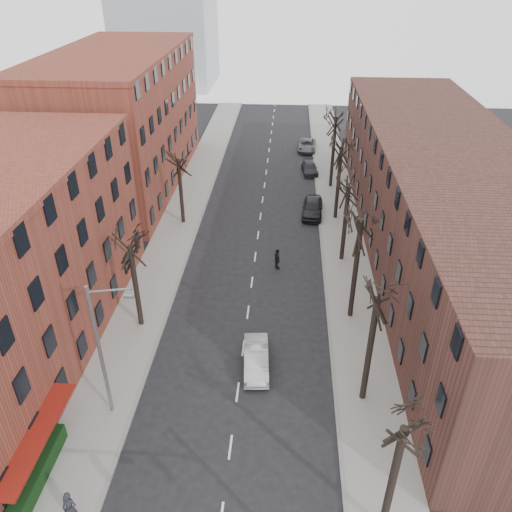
% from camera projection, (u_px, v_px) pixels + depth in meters
% --- Properties ---
extents(sidewalk_left, '(4.00, 90.00, 0.15)m').
position_uv_depth(sidewalk_left, '(182.00, 218.00, 50.71)').
color(sidewalk_left, gray).
rests_on(sidewalk_left, ground).
extents(sidewalk_right, '(4.00, 90.00, 0.15)m').
position_uv_depth(sidewalk_right, '(340.00, 222.00, 49.80)').
color(sidewalk_right, gray).
rests_on(sidewalk_right, ground).
extents(building_left_far, '(12.00, 28.00, 14.00)m').
position_uv_depth(building_left_far, '(121.00, 123.00, 55.22)').
color(building_left_far, brown).
rests_on(building_left_far, ground).
extents(building_right, '(12.00, 50.00, 10.00)m').
position_uv_depth(building_right, '(444.00, 201.00, 42.52)').
color(building_right, '#4A2822').
rests_on(building_right, ground).
extents(awning_left, '(1.20, 7.00, 0.15)m').
position_uv_depth(awning_left, '(48.00, 469.00, 26.14)').
color(awning_left, maroon).
rests_on(awning_left, ground).
extents(hedge, '(0.80, 6.00, 1.00)m').
position_uv_depth(hedge, '(35.00, 479.00, 24.96)').
color(hedge, black).
rests_on(hedge, sidewalk_left).
extents(tree_right_b, '(5.20, 5.20, 10.80)m').
position_uv_depth(tree_right_b, '(362.00, 398.00, 30.28)').
color(tree_right_b, black).
rests_on(tree_right_b, ground).
extents(tree_right_c, '(5.20, 5.20, 11.60)m').
position_uv_depth(tree_right_c, '(350.00, 316.00, 37.09)').
color(tree_right_c, black).
rests_on(tree_right_c, ground).
extents(tree_right_d, '(5.20, 5.20, 10.00)m').
position_uv_depth(tree_right_d, '(341.00, 260.00, 43.91)').
color(tree_right_d, black).
rests_on(tree_right_d, ground).
extents(tree_right_e, '(5.20, 5.20, 10.80)m').
position_uv_depth(tree_right_e, '(335.00, 218.00, 50.72)').
color(tree_right_e, black).
rests_on(tree_right_e, ground).
extents(tree_right_f, '(5.20, 5.20, 11.60)m').
position_uv_depth(tree_right_f, '(330.00, 187.00, 57.53)').
color(tree_right_f, black).
rests_on(tree_right_f, ground).
extents(tree_left_a, '(5.20, 5.20, 9.50)m').
position_uv_depth(tree_left_a, '(142.00, 325.00, 36.25)').
color(tree_left_a, black).
rests_on(tree_left_a, ground).
extents(tree_left_b, '(5.20, 5.20, 9.50)m').
position_uv_depth(tree_left_b, '(184.00, 223.00, 49.88)').
color(tree_left_b, black).
rests_on(tree_left_b, ground).
extents(streetlight, '(2.45, 0.22, 9.03)m').
position_uv_depth(streetlight, '(102.00, 347.00, 26.80)').
color(streetlight, slate).
rests_on(streetlight, ground).
extents(silver_sedan, '(1.90, 4.56, 1.47)m').
position_uv_depth(silver_sedan, '(256.00, 359.00, 32.19)').
color(silver_sedan, '#A6A9AD').
rests_on(silver_sedan, ground).
extents(parked_car_near, '(2.37, 5.14, 1.71)m').
position_uv_depth(parked_car_near, '(313.00, 207.00, 50.98)').
color(parked_car_near, black).
rests_on(parked_car_near, ground).
extents(parked_car_mid, '(2.15, 4.43, 1.24)m').
position_uv_depth(parked_car_mid, '(310.00, 168.00, 60.87)').
color(parked_car_mid, '#212229').
rests_on(parked_car_mid, ground).
extents(parked_car_far, '(2.58, 5.11, 1.39)m').
position_uv_depth(parked_car_far, '(307.00, 145.00, 67.83)').
color(parked_car_far, '#575A5F').
rests_on(parked_car_far, ground).
extents(pedestrian_a, '(0.73, 0.50, 1.93)m').
position_uv_depth(pedestrian_a, '(70.00, 508.00, 23.15)').
color(pedestrian_a, black).
rests_on(pedestrian_a, sidewalk_left).
extents(pedestrian_crossing, '(0.84, 1.21, 1.91)m').
position_uv_depth(pedestrian_crossing, '(277.00, 259.00, 42.20)').
color(pedestrian_crossing, black).
rests_on(pedestrian_crossing, ground).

